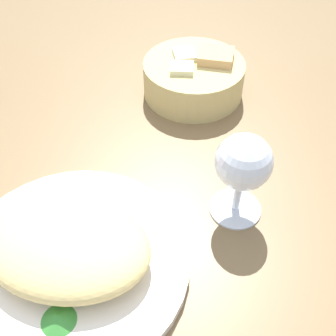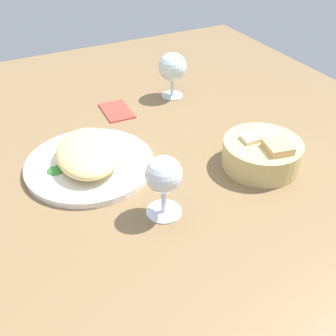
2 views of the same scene
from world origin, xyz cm
name	(u,v)px [view 1 (image 1 of 2)]	position (x,y,z in cm)	size (l,w,h in cm)	color
ground_plane	(77,194)	(0.00, 0.00, -1.00)	(140.00, 140.00, 2.00)	brown
plate	(71,261)	(1.18, -11.63, 0.70)	(27.80, 27.80, 1.40)	white
omelette	(67,247)	(1.18, -11.63, 3.81)	(19.20, 13.61, 4.83)	#EACD7F
lettuce_garnish	(58,318)	(1.02, -19.00, 1.98)	(3.77, 3.77, 1.17)	#398D36
bread_basket	(195,77)	(17.66, 21.80, 3.18)	(16.82, 16.82, 7.43)	#CFB974
wine_glass_near	(243,166)	(21.45, -3.82, 8.21)	(6.91, 6.91, 12.41)	silver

